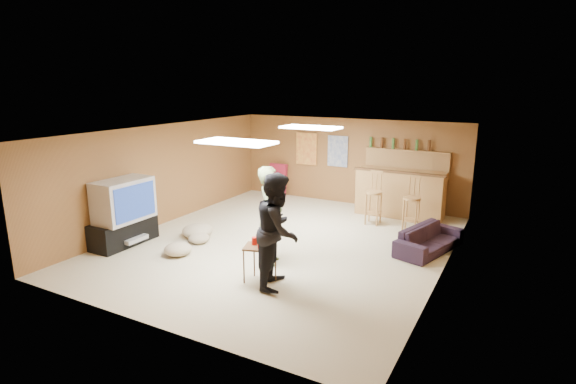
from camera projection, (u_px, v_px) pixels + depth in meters
The scene contains 32 objects.
ground at pixel (283, 243), 8.82m from camera, with size 7.00×7.00×0.00m, color #BEB291.
ceiling at pixel (283, 131), 8.30m from camera, with size 6.00×7.00×0.02m, color silver.
wall_back at pixel (349, 162), 11.55m from camera, with size 6.00×0.02×2.20m, color brown.
wall_front at pixel (146, 246), 5.57m from camera, with size 6.00×0.02×2.20m, color brown.
wall_left at pixel (165, 174), 9.95m from camera, with size 0.02×7.00×2.20m, color brown.
wall_right at pixel (447, 210), 7.18m from camera, with size 0.02×7.00×2.20m, color brown.
tv_stand at pixel (124, 232), 8.74m from camera, with size 0.55×1.30×0.50m, color black.
dvd_box at pixel (132, 238), 8.66m from camera, with size 0.35×0.50×0.08m, color #B2B2B7.
tv_body at pixel (124, 200), 8.55m from camera, with size 0.60×1.10×0.80m, color #B2B2B7.
tv_screen at pixel (135, 202), 8.41m from camera, with size 0.02×0.95×0.65m, color navy.
bar_counter at pixel (400, 193), 10.52m from camera, with size 2.00×0.60×1.10m, color olive.
bar_lip at pixel (398, 172), 10.18m from camera, with size 2.10×0.12×0.05m, color #432915.
bar_shelf at pixel (407, 151), 10.68m from camera, with size 2.00×0.18×0.05m, color olive.
bar_backing at pixel (407, 163), 10.77m from camera, with size 2.00×0.14×0.60m, color olive.
poster_left at pixel (306, 149), 12.01m from camera, with size 0.60×0.03×0.85m, color #BF3F26.
poster_right at pixel (338, 151), 11.60m from camera, with size 0.55×0.03×0.80m, color #334C99.
folding_chair_stack at pixel (278, 180), 12.46m from camera, with size 0.50×0.14×0.90m, color maroon.
ceiling_panel_front at pixel (236, 142), 7.03m from camera, with size 1.20×0.60×0.04m, color white.
ceiling_panel_back at pixel (311, 127), 9.33m from camera, with size 1.20×0.60×0.04m, color white.
person_olive at pixel (270, 216), 7.69m from camera, with size 0.63×0.41×1.72m, color #4A5531.
person_black at pixel (278, 230), 6.83m from camera, with size 0.87×0.68×1.78m, color black.
sofa at pixel (429, 239), 8.38m from camera, with size 1.59×0.62×0.47m, color black.
tray_table at pixel (260, 264), 7.05m from camera, with size 0.47×0.37×0.61m, color #432915.
cup_red_near at pixel (254, 241), 7.03m from camera, with size 0.09×0.09×0.12m, color red.
cup_red_far at pixel (260, 245), 6.88m from camera, with size 0.08×0.08×0.11m, color red.
cup_blue at pixel (269, 242), 6.98m from camera, with size 0.08×0.08×0.11m, color navy.
bar_stool_left at pixel (374, 198), 9.91m from camera, with size 0.38×0.38×1.19m, color olive, non-canonical shape.
bar_stool_right at pixel (411, 206), 9.43m from camera, with size 0.35×0.35×1.09m, color olive, non-canonical shape.
cushion_near_tv at pixel (197, 231), 9.15m from camera, with size 0.62×0.62×0.28m, color gray.
cushion_mid at pixel (199, 238), 8.84m from camera, with size 0.42×0.42×0.19m, color gray.
cushion_far at pixel (178, 249), 8.21m from camera, with size 0.51×0.51×0.23m, color gray.
bottle_row at pixel (399, 144), 10.72m from camera, with size 1.48×0.08×0.26m, color #3F7233, non-canonical shape.
Camera 1 is at (4.05, -7.28, 3.08)m, focal length 28.00 mm.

